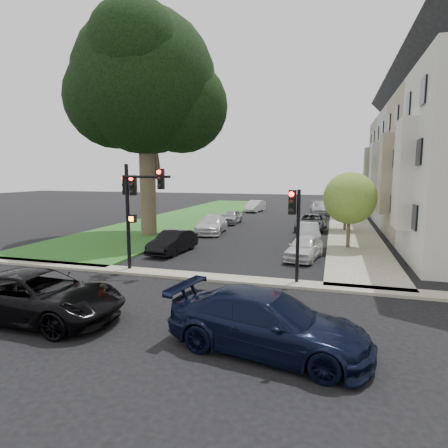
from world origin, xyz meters
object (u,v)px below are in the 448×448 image
(car_parked_9, at_px, (255,206))
(eucalyptus, at_px, (144,83))
(car_parked_5, at_px, (173,242))
(car_parked_6, at_px, (212,224))
(car_parked_2, at_px, (311,222))
(car_parked_7, at_px, (231,217))
(small_tree_b, at_px, (346,193))
(car_parked_4, at_px, (320,208))
(traffic_signal_secondary, at_px, (295,219))
(small_tree_c, at_px, (343,192))
(small_tree_a, at_px, (350,198))
(car_cross_near, at_px, (37,296))
(car_parked_1, at_px, (308,233))
(car_cross_far, at_px, (267,322))
(traffic_signal_main, at_px, (135,198))
(car_parked_0, at_px, (304,247))

(car_parked_9, bearing_deg, eucalyptus, -94.00)
(car_parked_5, relative_size, car_parked_6, 0.83)
(car_parked_2, distance_m, car_parked_7, 7.56)
(small_tree_b, relative_size, car_parked_4, 0.93)
(eucalyptus, height_order, car_parked_5, eucalyptus)
(car_parked_5, distance_m, car_parked_9, 24.27)
(traffic_signal_secondary, relative_size, car_parked_7, 1.04)
(small_tree_b, height_order, car_parked_9, small_tree_b)
(car_parked_5, bearing_deg, car_parked_4, 77.52)
(eucalyptus, xyz_separation_m, car_parked_7, (4.00, 8.29, -10.11))
(small_tree_c, height_order, car_parked_4, small_tree_c)
(car_parked_6, relative_size, car_parked_7, 1.27)
(traffic_signal_secondary, relative_size, car_parked_9, 0.96)
(small_tree_a, xyz_separation_m, car_cross_near, (-9.66, -14.22, -2.32))
(car_parked_1, height_order, car_parked_4, car_parked_4)
(eucalyptus, distance_m, car_parked_6, 11.14)
(small_tree_c, relative_size, car_cross_near, 0.73)
(car_parked_2, bearing_deg, small_tree_c, 77.68)
(small_tree_a, distance_m, car_cross_near, 17.34)
(car_parked_7, bearing_deg, small_tree_a, -43.08)
(traffic_signal_secondary, height_order, car_parked_6, traffic_signal_secondary)
(car_cross_far, relative_size, car_parked_9, 1.29)
(car_cross_far, height_order, car_parked_5, car_cross_far)
(car_parked_4, height_order, car_parked_9, car_parked_4)
(eucalyptus, relative_size, small_tree_a, 3.40)
(eucalyptus, height_order, car_parked_2, eucalyptus)
(small_tree_a, height_order, car_parked_1, small_tree_a)
(eucalyptus, distance_m, car_parked_2, 16.34)
(small_tree_c, xyz_separation_m, car_parked_7, (-9.84, -6.86, -2.01))
(car_parked_2, height_order, car_parked_5, car_parked_2)
(car_cross_far, bearing_deg, car_parked_9, 22.50)
(eucalyptus, bearing_deg, car_cross_far, -53.19)
(car_cross_near, height_order, car_parked_6, car_cross_near)
(small_tree_b, distance_m, car_parked_1, 6.68)
(car_parked_2, bearing_deg, car_parked_9, 122.80)
(traffic_signal_main, bearing_deg, car_parked_0, 32.95)
(car_parked_4, distance_m, car_parked_7, 12.58)
(car_parked_5, distance_m, car_parked_6, 7.51)
(car_parked_0, xyz_separation_m, car_parked_4, (-0.04, 22.80, 0.08))
(traffic_signal_secondary, relative_size, car_parked_5, 0.99)
(car_parked_0, height_order, car_parked_1, car_parked_0)
(small_tree_c, distance_m, traffic_signal_secondary, 24.42)
(car_cross_near, bearing_deg, car_parked_6, -0.10)
(small_tree_a, bearing_deg, car_parked_0, -124.29)
(traffic_signal_secondary, height_order, car_parked_5, traffic_signal_secondary)
(car_parked_4, relative_size, car_parked_6, 1.04)
(car_parked_4, bearing_deg, car_parked_9, 166.33)
(traffic_signal_secondary, bearing_deg, car_parked_2, 90.70)
(small_tree_a, xyz_separation_m, traffic_signal_main, (-9.61, -8.13, 0.34))
(eucalyptus, distance_m, traffic_signal_main, 12.43)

